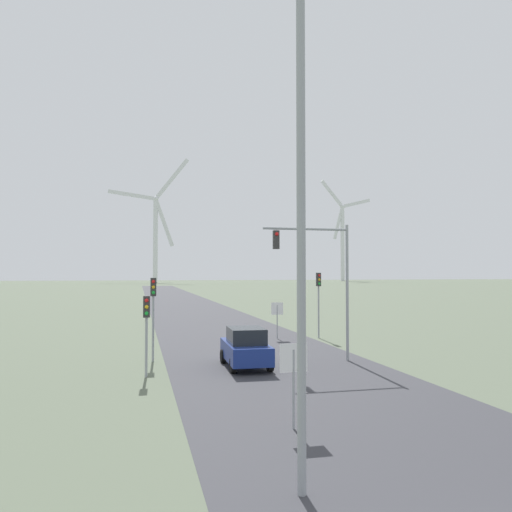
# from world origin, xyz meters

# --- Properties ---
(road_surface) EXTENTS (10.00, 240.00, 0.01)m
(road_surface) POSITION_xyz_m (0.00, 48.00, 0.00)
(road_surface) COLOR #38383D
(road_surface) RESTS_ON ground
(streetlamp) EXTENTS (3.01, 0.32, 11.56)m
(streetlamp) POSITION_xyz_m (-3.13, 4.55, 7.08)
(streetlamp) COLOR #93999E
(streetlamp) RESTS_ON ground
(stop_sign_near) EXTENTS (0.81, 0.07, 2.38)m
(stop_sign_near) POSITION_xyz_m (-2.04, 8.52, 1.66)
(stop_sign_near) COLOR #93999E
(stop_sign_near) RESTS_ON ground
(stop_sign_far) EXTENTS (0.81, 0.07, 2.39)m
(stop_sign_far) POSITION_xyz_m (2.70, 27.01, 1.67)
(stop_sign_far) COLOR #93999E
(stop_sign_far) RESTS_ON ground
(traffic_light_post_near_left) EXTENTS (0.28, 0.34, 3.38)m
(traffic_light_post_near_left) POSITION_xyz_m (-5.93, 16.56, 2.48)
(traffic_light_post_near_left) COLOR #93999E
(traffic_light_post_near_left) RESTS_ON ground
(traffic_light_post_near_right) EXTENTS (0.28, 0.34, 4.36)m
(traffic_light_post_near_right) POSITION_xyz_m (5.47, 26.63, 3.18)
(traffic_light_post_near_right) COLOR #93999E
(traffic_light_post_near_right) RESTS_ON ground
(traffic_light_post_mid_left) EXTENTS (0.28, 0.34, 4.10)m
(traffic_light_post_mid_left) POSITION_xyz_m (-5.55, 20.24, 3.00)
(traffic_light_post_mid_left) COLOR #93999E
(traffic_light_post_mid_left) RESTS_ON ground
(traffic_light_mast_overhead) EXTENTS (4.40, 0.35, 6.75)m
(traffic_light_mast_overhead) POSITION_xyz_m (2.45, 18.26, 4.75)
(traffic_light_mast_overhead) COLOR #93999E
(traffic_light_mast_overhead) RESTS_ON ground
(car_approaching) EXTENTS (1.92, 4.15, 1.83)m
(car_approaching) POSITION_xyz_m (-1.43, 17.69, 0.91)
(car_approaching) COLOR navy
(car_approaching) RESTS_ON ground
(wind_turbine_left) EXTENTS (37.84, 14.23, 58.94)m
(wind_turbine_left) POSITION_xyz_m (1.59, 236.79, 25.81)
(wind_turbine_left) COLOR silver
(wind_turbine_left) RESTS_ON ground
(wind_turbine_center) EXTENTS (31.57, 5.93, 55.02)m
(wind_turbine_center) POSITION_xyz_m (102.97, 250.31, 25.63)
(wind_turbine_center) COLOR silver
(wind_turbine_center) RESTS_ON ground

